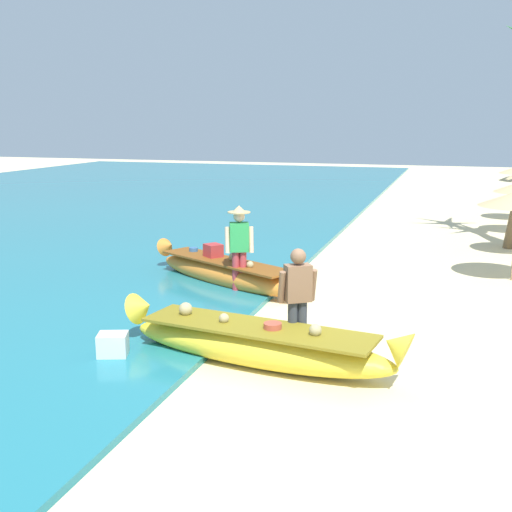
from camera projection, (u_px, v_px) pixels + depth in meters
ground_plane at (323, 346)px, 9.69m from camera, size 80.00×80.00×0.00m
boat_yellow_foreground at (257, 344)px, 8.87m from camera, size 4.30×1.37×0.87m
boat_orange_midground at (225, 272)px, 13.04m from camera, size 3.94×2.44×0.83m
person_vendor_hatted at (239, 244)px, 12.31m from camera, size 0.58×0.44×1.76m
person_tourist_customer at (298, 298)px, 8.97m from camera, size 0.56×0.45×1.62m
cooler_box at (113, 348)px, 9.01m from camera, size 0.50×0.45×0.42m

